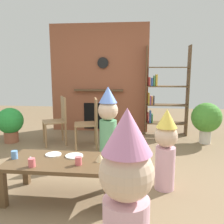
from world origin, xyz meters
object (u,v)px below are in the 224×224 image
at_px(paper_cup_center, 14,155).
at_px(potted_plant_short, 10,122).
at_px(paper_cup_near_right, 113,151).
at_px(paper_plate_rear, 53,154).
at_px(paper_plate_front, 74,156).
at_px(child_with_cone_hat, 126,200).
at_px(child_in_pink, 166,148).
at_px(birthday_cake_slice, 100,158).
at_px(child_by_the_chairs, 108,121).
at_px(dining_chair_middle, 91,120).
at_px(bookshelf, 163,94).
at_px(potted_plant_tall, 206,119).
at_px(paper_cup_far_left, 78,161).
at_px(paper_cup_near_left, 32,163).
at_px(dining_chair_left, 59,117).
at_px(coffee_table, 62,166).

relative_size(paper_cup_center, potted_plant_short, 0.13).
bearing_deg(paper_cup_near_right, paper_cup_center, -168.27).
bearing_deg(paper_plate_rear, paper_plate_front, -4.32).
relative_size(child_with_cone_hat, child_in_pink, 1.24).
xyz_separation_m(paper_plate_rear, birthday_cake_slice, (0.57, -0.13, 0.03)).
xyz_separation_m(child_by_the_chairs, dining_chair_middle, (-0.37, 0.44, -0.09)).
relative_size(bookshelf, potted_plant_short, 2.81).
bearing_deg(potted_plant_tall, child_by_the_chairs, -151.80).
xyz_separation_m(child_in_pink, potted_plant_tall, (0.97, 1.90, -0.03)).
height_order(paper_cup_far_left, child_with_cone_hat, child_with_cone_hat).
distance_m(paper_cup_near_left, paper_cup_center, 0.35).
bearing_deg(dining_chair_left, bookshelf, 176.89).
distance_m(dining_chair_left, potted_plant_tall, 2.81).
xyz_separation_m(paper_cup_near_left, paper_cup_center, (-0.29, 0.19, 0.00)).
relative_size(paper_cup_far_left, child_by_the_chairs, 0.08).
height_order(coffee_table, dining_chair_left, dining_chair_left).
distance_m(paper_plate_front, child_in_pink, 1.06).
bearing_deg(potted_plant_short, potted_plant_tall, 5.22).
bearing_deg(paper_plate_front, paper_cup_center, -167.81).
bearing_deg(dining_chair_left, potted_plant_tall, 159.19).
distance_m(paper_cup_near_right, potted_plant_short, 2.75).
distance_m(coffee_table, potted_plant_short, 2.50).
bearing_deg(paper_cup_near_left, birthday_cake_slice, 18.16).
height_order(bookshelf, paper_cup_far_left, bookshelf).
distance_m(child_by_the_chairs, potted_plant_short, 2.09).
bearing_deg(potted_plant_short, dining_chair_middle, -5.76).
distance_m(bookshelf, paper_cup_near_right, 2.75).
bearing_deg(child_with_cone_hat, coffee_table, 0.00).
height_order(paper_plate_front, potted_plant_tall, potted_plant_tall).
height_order(birthday_cake_slice, child_with_cone_hat, child_with_cone_hat).
bearing_deg(paper_plate_rear, bookshelf, 60.73).
xyz_separation_m(coffee_table, paper_cup_center, (-0.53, -0.01, 0.11)).
bearing_deg(dining_chair_middle, paper_plate_front, 80.34).
height_order(bookshelf, dining_chair_middle, bookshelf).
height_order(paper_plate_rear, child_by_the_chairs, child_by_the_chairs).
distance_m(paper_cup_near_left, paper_cup_near_right, 0.89).
xyz_separation_m(paper_plate_rear, child_with_cone_hat, (0.90, -1.21, 0.19)).
bearing_deg(dining_chair_left, potted_plant_short, -27.54).
distance_m(bookshelf, potted_plant_tall, 1.05).
bearing_deg(potted_plant_short, paper_cup_center, -59.51).
xyz_separation_m(paper_cup_center, child_by_the_chairs, (0.88, 1.29, 0.13)).
distance_m(coffee_table, paper_plate_front, 0.18).
bearing_deg(paper_cup_center, paper_cup_far_left, -7.23).
bearing_deg(paper_cup_near_left, child_by_the_chairs, 68.17).
relative_size(paper_plate_front, dining_chair_middle, 0.22).
height_order(dining_chair_middle, potted_plant_short, dining_chair_middle).
relative_size(bookshelf, dining_chair_middle, 2.11).
bearing_deg(birthday_cake_slice, child_in_pink, 22.88).
xyz_separation_m(child_by_the_chairs, dining_chair_left, (-1.02, 0.61, -0.09)).
relative_size(paper_cup_center, child_in_pink, 0.09).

